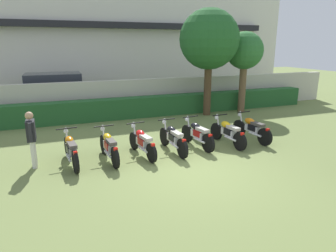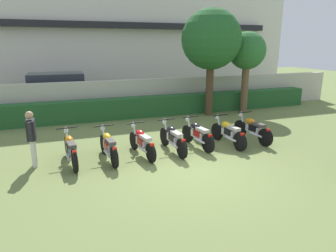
{
  "view_description": "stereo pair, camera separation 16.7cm",
  "coord_description": "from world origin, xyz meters",
  "px_view_note": "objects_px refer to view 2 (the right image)",
  "views": [
    {
      "loc": [
        -3.36,
        -6.73,
        3.32
      ],
      "look_at": [
        0.0,
        2.02,
        0.76
      ],
      "focal_mm": 32.14,
      "sensor_mm": 36.0,
      "label": 1
    },
    {
      "loc": [
        -3.2,
        -6.79,
        3.32
      ],
      "look_at": [
        0.0,
        2.02,
        0.76
      ],
      "focal_mm": 32.14,
      "sensor_mm": 36.0,
      "label": 2
    }
  ],
  "objects_px": {
    "tree_near_inspector": "(211,40)",
    "tree_far_side": "(247,52)",
    "motorcycle_in_row_3": "(173,138)",
    "motorcycle_in_row_4": "(197,134)",
    "inspector_person": "(32,135)",
    "parked_car": "(60,91)",
    "motorcycle_in_row_2": "(142,142)",
    "motorcycle_in_row_5": "(228,132)",
    "motorcycle_in_row_1": "(108,146)",
    "motorcycle_in_row_6": "(253,129)",
    "motorcycle_in_row_0": "(70,149)"
  },
  "relations": [
    {
      "from": "motorcycle_in_row_5",
      "to": "inspector_person",
      "type": "distance_m",
      "value": 6.07
    },
    {
      "from": "parked_car",
      "to": "motorcycle_in_row_1",
      "type": "height_order",
      "value": "parked_car"
    },
    {
      "from": "parked_car",
      "to": "motorcycle_in_row_0",
      "type": "xyz_separation_m",
      "value": [
        0.1,
        -8.05,
        -0.48
      ]
    },
    {
      "from": "motorcycle_in_row_1",
      "to": "motorcycle_in_row_3",
      "type": "distance_m",
      "value": 2.03
    },
    {
      "from": "tree_near_inspector",
      "to": "tree_far_side",
      "type": "relative_size",
      "value": 1.25
    },
    {
      "from": "parked_car",
      "to": "motorcycle_in_row_5",
      "type": "height_order",
      "value": "parked_car"
    },
    {
      "from": "motorcycle_in_row_2",
      "to": "motorcycle_in_row_5",
      "type": "height_order",
      "value": "motorcycle_in_row_5"
    },
    {
      "from": "motorcycle_in_row_1",
      "to": "tree_near_inspector",
      "type": "bearing_deg",
      "value": -57.19
    },
    {
      "from": "motorcycle_in_row_0",
      "to": "motorcycle_in_row_5",
      "type": "xyz_separation_m",
      "value": [
        5.07,
        -0.06,
        -0.01
      ]
    },
    {
      "from": "motorcycle_in_row_3",
      "to": "motorcycle_in_row_1",
      "type": "bearing_deg",
      "value": 87.67
    },
    {
      "from": "motorcycle_in_row_0",
      "to": "inspector_person",
      "type": "xyz_separation_m",
      "value": [
        -0.97,
        0.22,
        0.47
      ]
    },
    {
      "from": "inspector_person",
      "to": "parked_car",
      "type": "bearing_deg",
      "value": 83.66
    },
    {
      "from": "tree_far_side",
      "to": "motorcycle_in_row_4",
      "type": "height_order",
      "value": "tree_far_side"
    },
    {
      "from": "motorcycle_in_row_1",
      "to": "inspector_person",
      "type": "xyz_separation_m",
      "value": [
        -2.03,
        0.28,
        0.47
      ]
    },
    {
      "from": "motorcycle_in_row_6",
      "to": "motorcycle_in_row_5",
      "type": "bearing_deg",
      "value": 88.01
    },
    {
      "from": "tree_far_side",
      "to": "motorcycle_in_row_4",
      "type": "relative_size",
      "value": 2.15
    },
    {
      "from": "motorcycle_in_row_0",
      "to": "motorcycle_in_row_3",
      "type": "height_order",
      "value": "motorcycle_in_row_0"
    },
    {
      "from": "motorcycle_in_row_0",
      "to": "inspector_person",
      "type": "height_order",
      "value": "inspector_person"
    },
    {
      "from": "parked_car",
      "to": "motorcycle_in_row_5",
      "type": "relative_size",
      "value": 2.38
    },
    {
      "from": "motorcycle_in_row_4",
      "to": "parked_car",
      "type": "bearing_deg",
      "value": 19.41
    },
    {
      "from": "parked_car",
      "to": "tree_near_inspector",
      "type": "height_order",
      "value": "tree_near_inspector"
    },
    {
      "from": "tree_far_side",
      "to": "inspector_person",
      "type": "height_order",
      "value": "tree_far_side"
    },
    {
      "from": "motorcycle_in_row_3",
      "to": "motorcycle_in_row_4",
      "type": "height_order",
      "value": "motorcycle_in_row_3"
    },
    {
      "from": "parked_car",
      "to": "motorcycle_in_row_0",
      "type": "bearing_deg",
      "value": -88.61
    },
    {
      "from": "parked_car",
      "to": "motorcycle_in_row_3",
      "type": "distance_m",
      "value": 8.69
    },
    {
      "from": "tree_far_side",
      "to": "tree_near_inspector",
      "type": "bearing_deg",
      "value": -178.2
    },
    {
      "from": "parked_car",
      "to": "motorcycle_in_row_1",
      "type": "xyz_separation_m",
      "value": [
        1.16,
        -8.12,
        -0.49
      ]
    },
    {
      "from": "tree_far_side",
      "to": "motorcycle_in_row_3",
      "type": "bearing_deg",
      "value": -141.89
    },
    {
      "from": "motorcycle_in_row_1",
      "to": "inspector_person",
      "type": "bearing_deg",
      "value": 77.13
    },
    {
      "from": "parked_car",
      "to": "inspector_person",
      "type": "bearing_deg",
      "value": -95.68
    },
    {
      "from": "motorcycle_in_row_4",
      "to": "motorcycle_in_row_5",
      "type": "height_order",
      "value": "motorcycle_in_row_4"
    },
    {
      "from": "motorcycle_in_row_1",
      "to": "motorcycle_in_row_3",
      "type": "xyz_separation_m",
      "value": [
        2.03,
        0.05,
        0.0
      ]
    },
    {
      "from": "tree_far_side",
      "to": "motorcycle_in_row_3",
      "type": "relative_size",
      "value": 2.03
    },
    {
      "from": "motorcycle_in_row_4",
      "to": "inspector_person",
      "type": "distance_m",
      "value": 5.0
    },
    {
      "from": "parked_car",
      "to": "tree_far_side",
      "type": "xyz_separation_m",
      "value": [
        8.66,
        -3.78,
        2.0
      ]
    },
    {
      "from": "tree_far_side",
      "to": "motorcycle_in_row_4",
      "type": "bearing_deg",
      "value": -137.52
    },
    {
      "from": "tree_near_inspector",
      "to": "motorcycle_in_row_0",
      "type": "bearing_deg",
      "value": -147.28
    },
    {
      "from": "motorcycle_in_row_2",
      "to": "inspector_person",
      "type": "xyz_separation_m",
      "value": [
        -3.05,
        0.23,
        0.48
      ]
    },
    {
      "from": "tree_far_side",
      "to": "motorcycle_in_row_4",
      "type": "xyz_separation_m",
      "value": [
        -4.55,
        -4.17,
        -2.48
      ]
    },
    {
      "from": "motorcycle_in_row_3",
      "to": "tree_far_side",
      "type": "bearing_deg",
      "value": -55.6
    },
    {
      "from": "tree_far_side",
      "to": "motorcycle_in_row_1",
      "type": "height_order",
      "value": "tree_far_side"
    },
    {
      "from": "motorcycle_in_row_2",
      "to": "motorcycle_in_row_6",
      "type": "bearing_deg",
      "value": -97.57
    },
    {
      "from": "motorcycle_in_row_1",
      "to": "motorcycle_in_row_2",
      "type": "distance_m",
      "value": 1.03
    },
    {
      "from": "tree_near_inspector",
      "to": "inspector_person",
      "type": "distance_m",
      "value": 8.9
    },
    {
      "from": "motorcycle_in_row_1",
      "to": "motorcycle_in_row_4",
      "type": "height_order",
      "value": "same"
    },
    {
      "from": "parked_car",
      "to": "tree_near_inspector",
      "type": "xyz_separation_m",
      "value": [
        6.66,
        -3.84,
        2.57
      ]
    },
    {
      "from": "parked_car",
      "to": "motorcycle_in_row_3",
      "type": "height_order",
      "value": "parked_car"
    },
    {
      "from": "tree_far_side",
      "to": "motorcycle_in_row_6",
      "type": "height_order",
      "value": "tree_far_side"
    },
    {
      "from": "tree_far_side",
      "to": "parked_car",
      "type": "bearing_deg",
      "value": 156.42
    },
    {
      "from": "motorcycle_in_row_5",
      "to": "inspector_person",
      "type": "bearing_deg",
      "value": 82.32
    }
  ]
}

